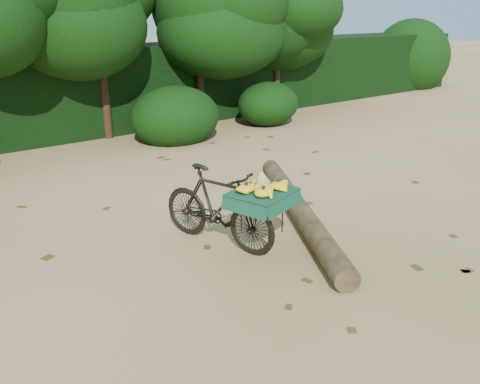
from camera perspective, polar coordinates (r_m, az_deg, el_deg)
ground at (r=6.49m, az=0.88°, el=-3.53°), size 80.00×80.00×0.00m
vendor_bicycle at (r=5.74m, az=-2.36°, el=-1.62°), size 1.01×1.74×0.94m
fallen_log at (r=6.61m, az=6.64°, el=-1.98°), size 2.05×3.37×0.27m
hedge_backdrop at (r=11.70m, az=-18.94°, el=10.55°), size 26.00×1.80×1.80m
tree_row at (r=10.63m, az=-21.53°, el=15.42°), size 14.50×2.00×4.00m
bush_clumps at (r=10.13m, az=-12.17°, el=7.28°), size 8.80×1.70×0.90m
leaf_litter at (r=6.97m, az=-2.43°, el=-1.81°), size 7.00×7.30×0.01m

